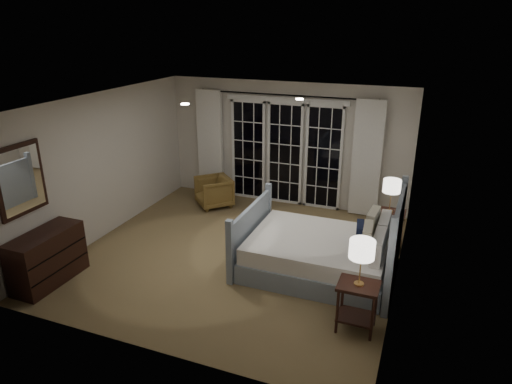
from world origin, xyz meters
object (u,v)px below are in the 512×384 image
(nightstand_left, at_px, (357,300))
(lamp_left, at_px, (362,250))
(bed, at_px, (322,252))
(armchair, at_px, (214,192))
(nightstand_right, at_px, (388,224))
(dresser, at_px, (47,258))
(lamp_right, at_px, (392,186))

(nightstand_left, relative_size, lamp_left, 1.10)
(bed, distance_m, lamp_left, 1.60)
(lamp_left, distance_m, armchair, 4.62)
(armchair, bearing_deg, bed, 11.16)
(nightstand_left, relative_size, armchair, 0.95)
(bed, distance_m, nightstand_left, 1.41)
(lamp_left, bearing_deg, nightstand_left, 0.00)
(bed, relative_size, armchair, 3.34)
(nightstand_left, relative_size, nightstand_right, 0.95)
(bed, height_order, nightstand_right, bed)
(dresser, bearing_deg, bed, 25.17)
(bed, xyz_separation_m, lamp_right, (0.83, 1.14, 0.78))
(lamp_left, xyz_separation_m, armchair, (-3.42, 3.00, -0.80))
(lamp_left, xyz_separation_m, lamp_right, (0.10, 2.34, 0.00))
(nightstand_left, distance_m, dresser, 4.40)
(lamp_right, bearing_deg, nightstand_right, 26.57)
(nightstand_right, relative_size, lamp_right, 1.22)
(bed, relative_size, nightstand_left, 3.50)
(armchair, relative_size, dresser, 0.61)
(nightstand_left, distance_m, lamp_right, 2.44)
(lamp_left, relative_size, lamp_right, 1.06)
(lamp_left, bearing_deg, dresser, -173.34)
(bed, height_order, lamp_right, bed)
(bed, bearing_deg, dresser, -154.83)
(lamp_right, relative_size, dresser, 0.50)
(dresser, bearing_deg, armchair, 74.94)
(nightstand_right, height_order, lamp_left, lamp_left)
(nightstand_right, relative_size, armchair, 1.00)
(nightstand_left, height_order, lamp_right, lamp_right)
(lamp_right, xyz_separation_m, armchair, (-3.53, 0.66, -0.81))
(nightstand_right, distance_m, dresser, 5.30)
(lamp_right, bearing_deg, armchair, 169.41)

